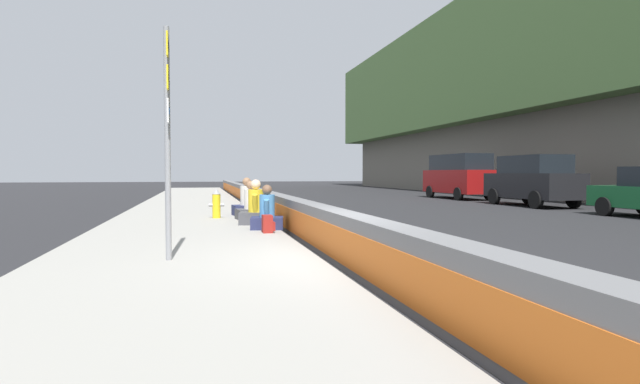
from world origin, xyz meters
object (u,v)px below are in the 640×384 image
(route_sign_post, at_px, (168,125))
(parked_car_third, at_px, (532,180))
(seated_person_foreground, at_px, (267,215))
(parked_car_fourth, at_px, (459,175))
(fire_hydrant, at_px, (216,203))
(seated_person_middle, at_px, (256,210))
(backpack, at_px, (268,224))
(seated_person_rear, at_px, (251,207))
(seated_person_far, at_px, (247,203))

(route_sign_post, xyz_separation_m, parked_car_third, (11.53, -15.02, -1.05))
(seated_person_foreground, relative_size, parked_car_third, 0.22)
(parked_car_third, height_order, parked_car_fourth, parked_car_fourth)
(fire_hydrant, distance_m, seated_person_middle, 2.24)
(seated_person_middle, xyz_separation_m, parked_car_third, (6.33, -13.09, 0.67))
(parked_car_fourth, bearing_deg, route_sign_post, 140.31)
(backpack, distance_m, parked_car_third, 15.49)
(fire_hydrant, height_order, parked_car_fourth, parked_car_fourth)
(seated_person_foreground, distance_m, backpack, 0.78)
(seated_person_rear, xyz_separation_m, parked_car_third, (4.92, -13.09, 0.69))
(parked_car_third, bearing_deg, backpack, 122.49)
(seated_person_middle, height_order, seated_person_rear, seated_person_middle)
(seated_person_far, bearing_deg, seated_person_rear, 179.18)
(route_sign_post, bearing_deg, seated_person_middle, -20.31)
(seated_person_middle, height_order, seated_person_far, seated_person_far)
(seated_person_middle, height_order, backpack, seated_person_middle)
(seated_person_far, distance_m, backpack, 4.82)
(fire_hydrant, height_order, seated_person_far, seated_person_far)
(route_sign_post, height_order, fire_hydrant, route_sign_post)
(fire_hydrant, bearing_deg, parked_car_third, -73.00)
(seated_person_middle, relative_size, seated_person_rear, 1.05)
(seated_person_foreground, bearing_deg, parked_car_fourth, -42.54)
(fire_hydrant, bearing_deg, parked_car_fourth, -52.26)
(route_sign_post, relative_size, backpack, 9.00)
(seated_person_middle, bearing_deg, seated_person_rear, -0.16)
(seated_person_middle, height_order, parked_car_fourth, parked_car_fourth)
(seated_person_far, bearing_deg, route_sign_post, 166.36)
(fire_hydrant, height_order, seated_person_foreground, seated_person_foreground)
(seated_person_rear, relative_size, seated_person_far, 0.93)
(fire_hydrant, bearing_deg, backpack, -165.89)
(route_sign_post, bearing_deg, seated_person_rear, -16.29)
(backpack, bearing_deg, seated_person_far, 0.28)
(backpack, relative_size, parked_car_third, 0.08)
(seated_person_far, bearing_deg, fire_hydrant, 129.41)
(seated_person_rear, height_order, seated_person_far, seated_person_far)
(seated_person_far, distance_m, parked_car_third, 13.54)
(seated_person_far, bearing_deg, seated_person_middle, 179.51)
(seated_person_middle, xyz_separation_m, seated_person_rear, (1.40, -0.00, -0.02))
(seated_person_middle, xyz_separation_m, seated_person_far, (2.84, -0.02, 0.01))
(backpack, bearing_deg, parked_car_fourth, -41.24)
(seated_person_rear, height_order, parked_car_fourth, parked_car_fourth)
(route_sign_post, xyz_separation_m, seated_person_foreground, (3.98, -2.06, -1.76))
(seated_person_foreground, bearing_deg, backpack, 173.54)
(seated_person_middle, bearing_deg, parked_car_fourth, -45.42)
(parked_car_third, relative_size, parked_car_fourth, 0.94)
(seated_person_foreground, bearing_deg, seated_person_rear, 2.84)
(backpack, bearing_deg, seated_person_middle, 1.40)
(fire_hydrant, height_order, seated_person_rear, seated_person_rear)
(route_sign_post, bearing_deg, fire_hydrant, -7.61)
(seated_person_foreground, distance_m, parked_car_third, 15.02)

